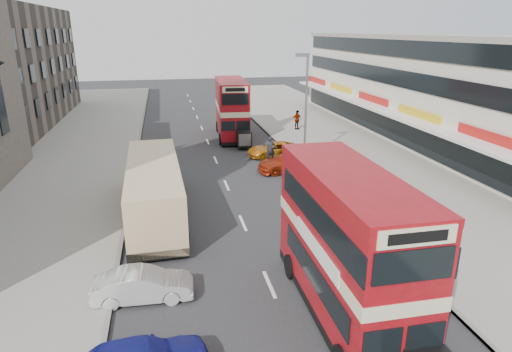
{
  "coord_description": "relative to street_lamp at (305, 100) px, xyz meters",
  "views": [
    {
      "loc": [
        -3.67,
        -12.85,
        9.75
      ],
      "look_at": [
        0.22,
        5.65,
        3.39
      ],
      "focal_mm": 30.73,
      "sensor_mm": 36.0,
      "label": 1
    }
  ],
  "objects": [
    {
      "name": "car_right_b",
      "position": [
        -1.83,
        2.05,
        -4.2
      ],
      "size": [
        4.44,
        2.45,
        1.18
      ],
      "primitive_type": "imported",
      "rotation": [
        0.0,
        0.0,
        -1.45
      ],
      "color": "#C67313",
      "rests_on": "ground"
    },
    {
      "name": "kerb_left",
      "position": [
        -12.62,
        2.0,
        -4.71
      ],
      "size": [
        0.2,
        90.0,
        0.16
      ],
      "primitive_type": "cube",
      "color": "gray",
      "rests_on": "ground"
    },
    {
      "name": "pavement_right",
      "position": [
        5.48,
        2.0,
        -4.71
      ],
      "size": [
        12.0,
        90.0,
        0.15
      ],
      "primitive_type": "cube",
      "color": "gray",
      "rests_on": "ground"
    },
    {
      "name": "pedestrian_far",
      "position": [
        2.76,
        10.76,
        -3.67
      ],
      "size": [
        1.22,
        0.84,
        1.92
      ],
      "primitive_type": "imported",
      "rotation": [
        0.0,
        0.0,
        0.37
      ],
      "color": "gray",
      "rests_on": "pavement_right"
    },
    {
      "name": "car_right_a",
      "position": [
        -1.52,
        -1.9,
        -4.07
      ],
      "size": [
        5.05,
        2.39,
        1.42
      ],
      "primitive_type": "imported",
      "rotation": [
        0.0,
        0.0,
        -1.49
      ],
      "color": "#9F2B0F",
      "rests_on": "ground"
    },
    {
      "name": "coach",
      "position": [
        -11.0,
        -8.16,
        -3.12
      ],
      "size": [
        3.03,
        10.71,
        2.82
      ],
      "rotation": [
        0.0,
        0.0,
        0.03
      ],
      "color": "black",
      "rests_on": "ground"
    },
    {
      "name": "kerb_right",
      "position": [
        -0.42,
        2.0,
        -4.71
      ],
      "size": [
        0.2,
        90.0,
        0.16
      ],
      "primitive_type": "cube",
      "color": "gray",
      "rests_on": "ground"
    },
    {
      "name": "commercial_row",
      "position": [
        13.42,
        4.0,
        -0.09
      ],
      "size": [
        9.9,
        46.2,
        9.3
      ],
      "color": "beige",
      "rests_on": "ground"
    },
    {
      "name": "road_surface",
      "position": [
        -6.52,
        2.0,
        -4.78
      ],
      "size": [
        12.0,
        90.0,
        0.01
      ],
      "primitive_type": "cube",
      "color": "#28282B",
      "rests_on": "ground"
    },
    {
      "name": "street_lamp",
      "position": [
        0.0,
        0.0,
        0.0
      ],
      "size": [
        1.0,
        0.2,
        8.12
      ],
      "color": "slate",
      "rests_on": "ground"
    },
    {
      "name": "cyclist",
      "position": [
        -2.66,
        -0.34,
        -3.97
      ],
      "size": [
        0.71,
        1.58,
        2.23
      ],
      "rotation": [
        0.0,
        0.0,
        0.05
      ],
      "color": "gray",
      "rests_on": "ground"
    },
    {
      "name": "bus_main",
      "position": [
        -4.33,
        -18.25,
        -2.09
      ],
      "size": [
        2.59,
        9.29,
        5.11
      ],
      "rotation": [
        0.0,
        0.0,
        3.14
      ],
      "color": "black",
      "rests_on": "ground"
    },
    {
      "name": "car_left_front",
      "position": [
        -11.41,
        -16.0,
        -4.17
      ],
      "size": [
        3.77,
        1.47,
        1.22
      ],
      "primitive_type": "imported",
      "rotation": [
        0.0,
        0.0,
        1.52
      ],
      "color": "silver",
      "rests_on": "ground"
    },
    {
      "name": "ground",
      "position": [
        -6.52,
        -18.0,
        -4.78
      ],
      "size": [
        160.0,
        160.0,
        0.0
      ],
      "primitive_type": "plane",
      "color": "#28282B",
      "rests_on": "ground"
    },
    {
      "name": "pavement_left",
      "position": [
        -18.52,
        2.0,
        -4.71
      ],
      "size": [
        12.0,
        90.0,
        0.15
      ],
      "primitive_type": "cube",
      "color": "gray",
      "rests_on": "ground"
    },
    {
      "name": "pedestrian_near",
      "position": [
        0.84,
        -5.48,
        -3.72
      ],
      "size": [
        0.69,
        0.48,
        1.84
      ],
      "primitive_type": "imported",
      "rotation": [
        0.0,
        0.0,
        3.11
      ],
      "color": "gray",
      "rests_on": "pavement_right"
    },
    {
      "name": "bus_second",
      "position": [
        -4.04,
        9.39,
        -2.07
      ],
      "size": [
        3.15,
        9.52,
        5.16
      ],
      "rotation": [
        0.0,
        0.0,
        3.07
      ],
      "color": "black",
      "rests_on": "ground"
    }
  ]
}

